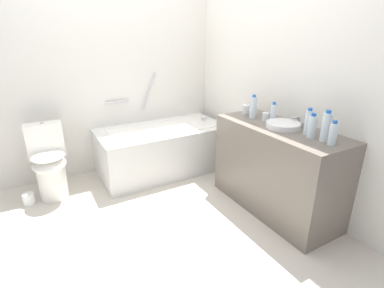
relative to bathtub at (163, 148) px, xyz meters
name	(u,v)px	position (x,y,z in m)	size (l,w,h in m)	color
ground_plane	(152,214)	(-0.50, -0.83, -0.29)	(3.68, 3.68, 0.00)	beige
wall_back_tiled	(105,75)	(-0.50, 0.44, 0.86)	(3.08, 0.10, 2.30)	silver
wall_right_mirror	(272,80)	(0.89, -0.83, 0.86)	(0.10, 2.82, 2.30)	silver
bathtub	(163,148)	(0.00, 0.00, 0.00)	(1.52, 0.77, 1.15)	silver
toilet	(49,164)	(-1.26, 0.00, 0.07)	(0.35, 0.49, 0.76)	white
vanity_counter	(276,169)	(0.57, -1.30, 0.12)	(0.52, 1.24, 0.82)	#6B6056
sink_basin	(283,125)	(0.57, -1.32, 0.55)	(0.30, 0.30, 0.05)	white
sink_faucet	(297,121)	(0.75, -1.32, 0.56)	(0.11, 0.15, 0.08)	#ACACB1
water_bottle_0	(308,122)	(0.61, -1.55, 0.63)	(0.06, 0.06, 0.22)	silver
water_bottle_1	(253,107)	(0.55, -0.95, 0.64)	(0.06, 0.06, 0.23)	silver
water_bottle_2	(333,134)	(0.57, -1.80, 0.61)	(0.06, 0.06, 0.19)	silver
water_bottle_3	(273,113)	(0.63, -1.14, 0.61)	(0.06, 0.06, 0.19)	silver
water_bottle_4	(312,127)	(0.57, -1.62, 0.62)	(0.06, 0.06, 0.20)	silver
water_bottle_5	(326,127)	(0.59, -1.72, 0.64)	(0.07, 0.07, 0.24)	silver
drinking_glass_0	(246,109)	(0.60, -0.78, 0.57)	(0.07, 0.07, 0.09)	white
drinking_glass_1	(265,117)	(0.60, -1.08, 0.57)	(0.06, 0.06, 0.08)	white
drinking_glass_2	(253,111)	(0.62, -0.87, 0.57)	(0.08, 0.08, 0.08)	white
toilet_paper_roll	(29,199)	(-1.50, -0.07, -0.23)	(0.11, 0.11, 0.12)	white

